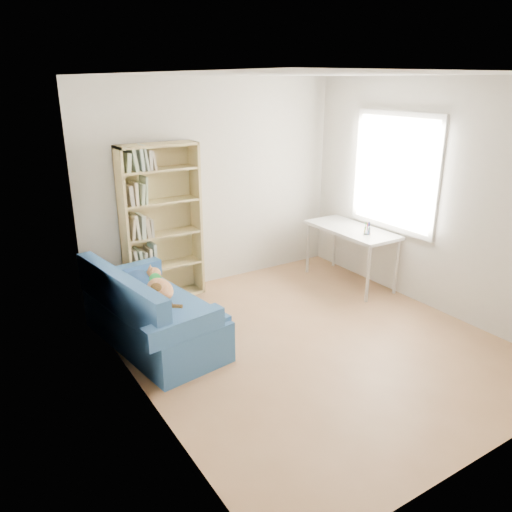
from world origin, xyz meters
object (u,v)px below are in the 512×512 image
(desk, at_px, (351,233))
(pen_cup, at_px, (367,230))
(sofa, at_px, (150,315))
(bookshelf, at_px, (162,230))

(desk, height_order, pen_cup, pen_cup)
(sofa, xyz_separation_m, pen_cup, (2.79, -0.16, 0.50))
(sofa, relative_size, bookshelf, 0.94)
(sofa, relative_size, pen_cup, 10.78)
(desk, xyz_separation_m, pen_cup, (-0.02, -0.30, 0.13))
(bookshelf, distance_m, pen_cup, 2.51)
(bookshelf, xyz_separation_m, pen_cup, (2.22, -1.16, -0.05))
(pen_cup, bearing_deg, sofa, 176.64)
(bookshelf, height_order, pen_cup, bookshelf)
(bookshelf, relative_size, pen_cup, 11.45)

